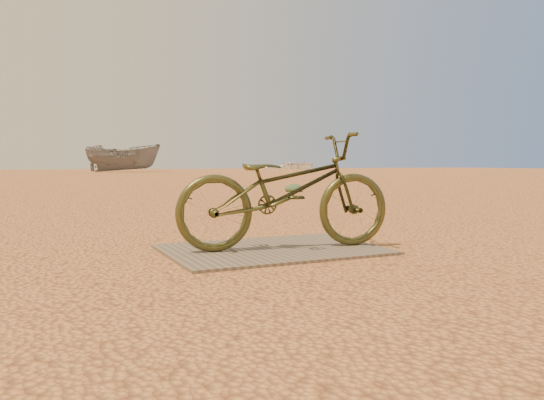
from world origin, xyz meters
name	(u,v)px	position (x,y,z in m)	size (l,w,h in m)	color
ground	(244,268)	(0.00, 0.00, 0.00)	(120.00, 120.00, 0.00)	#E6914B
plywood_board	(272,249)	(0.46, 0.54, 0.01)	(1.67, 1.20, 0.02)	#766250
bicycle	(286,191)	(0.56, 0.49, 0.48)	(0.61, 1.75, 0.92)	#44431E
boat_mid_right	(123,158)	(5.79, 39.24, 1.10)	(2.14, 5.70, 2.21)	slate
boat_far_right	(300,164)	(27.34, 50.33, 0.54)	(3.73, 5.22, 1.08)	white
kale_b	(294,192)	(4.66, 8.22, 0.00)	(0.45, 0.45, 0.25)	#486743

